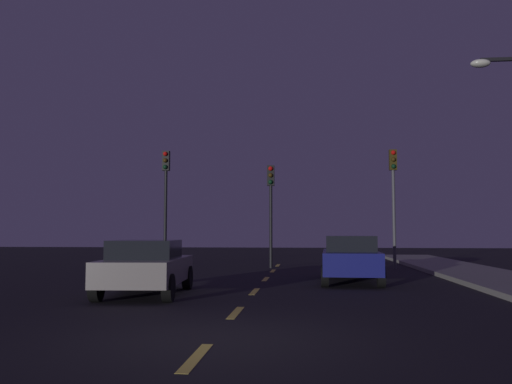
{
  "coord_description": "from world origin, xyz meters",
  "views": [
    {
      "loc": [
        1.41,
        -8.03,
        1.58
      ],
      "look_at": [
        -0.71,
        14.23,
        3.25
      ],
      "focal_mm": 37.78,
      "sensor_mm": 36.0,
      "label": 1
    }
  ],
  "objects_px": {
    "traffic_signal_right": "(393,185)",
    "car_stopped_ahead": "(350,258)",
    "traffic_signal_center": "(271,196)",
    "traffic_signal_left": "(166,186)",
    "car_adjacent_lane": "(146,266)"
  },
  "relations": [
    {
      "from": "car_stopped_ahead",
      "to": "traffic_signal_right",
      "type": "bearing_deg",
      "value": 69.54
    },
    {
      "from": "traffic_signal_left",
      "to": "traffic_signal_center",
      "type": "distance_m",
      "value": 4.8
    },
    {
      "from": "traffic_signal_left",
      "to": "traffic_signal_center",
      "type": "bearing_deg",
      "value": -0.02
    },
    {
      "from": "traffic_signal_center",
      "to": "car_stopped_ahead",
      "type": "distance_m",
      "value": 7.47
    },
    {
      "from": "car_stopped_ahead",
      "to": "traffic_signal_left",
      "type": "bearing_deg",
      "value": 140.38
    },
    {
      "from": "traffic_signal_left",
      "to": "traffic_signal_center",
      "type": "height_order",
      "value": "traffic_signal_left"
    },
    {
      "from": "traffic_signal_center",
      "to": "car_adjacent_lane",
      "type": "relative_size",
      "value": 1.14
    },
    {
      "from": "traffic_signal_left",
      "to": "car_stopped_ahead",
      "type": "height_order",
      "value": "traffic_signal_left"
    },
    {
      "from": "traffic_signal_left",
      "to": "traffic_signal_right",
      "type": "distance_m",
      "value": 10.13
    },
    {
      "from": "traffic_signal_right",
      "to": "car_adjacent_lane",
      "type": "relative_size",
      "value": 1.3
    },
    {
      "from": "traffic_signal_center",
      "to": "car_stopped_ahead",
      "type": "relative_size",
      "value": 1.01
    },
    {
      "from": "traffic_signal_right",
      "to": "car_adjacent_lane",
      "type": "bearing_deg",
      "value": -126.76
    },
    {
      "from": "traffic_signal_left",
      "to": "car_stopped_ahead",
      "type": "relative_size",
      "value": 1.17
    },
    {
      "from": "traffic_signal_right",
      "to": "car_stopped_ahead",
      "type": "relative_size",
      "value": 1.15
    },
    {
      "from": "traffic_signal_left",
      "to": "car_adjacent_lane",
      "type": "distance_m",
      "value": 11.1
    }
  ]
}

